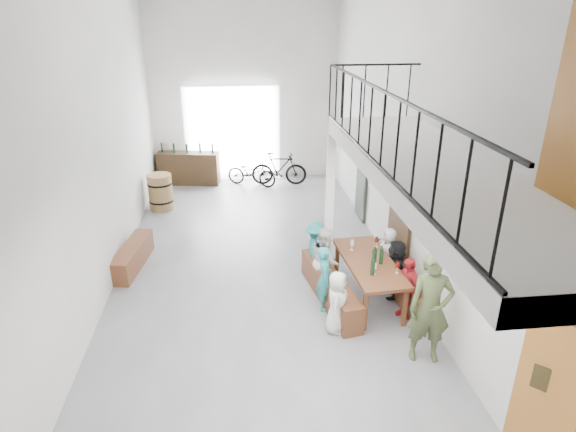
{
  "coord_description": "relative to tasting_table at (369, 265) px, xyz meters",
  "views": [
    {
      "loc": [
        -0.36,
        -8.38,
        4.76
      ],
      "look_at": [
        0.54,
        -0.5,
        1.4
      ],
      "focal_mm": 30.0,
      "sensor_mm": 36.0,
      "label": 1
    }
  ],
  "objects": [
    {
      "name": "floor",
      "position": [
        -1.88,
        1.22,
        -0.71
      ],
      "size": [
        12.0,
        12.0,
        0.0
      ],
      "primitive_type": "plane",
      "color": "slate",
      "rests_on": "ground"
    },
    {
      "name": "room_walls",
      "position": [
        -1.88,
        1.22,
        2.85
      ],
      "size": [
        12.0,
        12.0,
        12.0
      ],
      "color": "white",
      "rests_on": "ground"
    },
    {
      "name": "gateway_portal",
      "position": [
        -2.28,
        7.16,
        0.69
      ],
      "size": [
        2.8,
        0.08,
        2.8
      ],
      "primitive_type": "cube",
      "color": "white",
      "rests_on": "ground"
    },
    {
      "name": "right_wall_decor",
      "position": [
        0.82,
        -0.65,
        1.04
      ],
      "size": [
        0.07,
        8.28,
        5.07
      ],
      "color": "#93561B",
      "rests_on": "ground"
    },
    {
      "name": "balcony",
      "position": [
        0.1,
        -1.91,
        2.26
      ],
      "size": [
        1.52,
        5.62,
        4.0
      ],
      "color": "white",
      "rests_on": "ground"
    },
    {
      "name": "tasting_table",
      "position": [
        0.0,
        0.0,
        0.0
      ],
      "size": [
        0.92,
        2.0,
        0.79
      ],
      "rotation": [
        0.0,
        0.0,
        0.06
      ],
      "color": "brown",
      "rests_on": "ground"
    },
    {
      "name": "bench_inner",
      "position": [
        -0.67,
        0.05,
        -0.45
      ],
      "size": [
        0.71,
        2.24,
        0.51
      ],
      "primitive_type": "cube",
      "rotation": [
        0.0,
        0.0,
        0.16
      ],
      "color": "brown",
      "rests_on": "ground"
    },
    {
      "name": "bench_wall",
      "position": [
        0.64,
        0.09,
        -0.44
      ],
      "size": [
        0.43,
        2.31,
        0.53
      ],
      "primitive_type": "cube",
      "rotation": [
        0.0,
        0.0,
        0.06
      ],
      "color": "brown",
      "rests_on": "ground"
    },
    {
      "name": "tableware",
      "position": [
        0.06,
        -0.13,
        0.23
      ],
      "size": [
        0.62,
        1.05,
        0.35
      ],
      "color": "black",
      "rests_on": "tasting_table"
    },
    {
      "name": "side_bench",
      "position": [
        -4.38,
        1.75,
        -0.47
      ],
      "size": [
        0.6,
        1.68,
        0.46
      ],
      "primitive_type": "cube",
      "rotation": [
        0.0,
        0.0,
        -0.15
      ],
      "color": "brown",
      "rests_on": "ground"
    },
    {
      "name": "oak_barrel",
      "position": [
        -4.2,
        4.89,
        -0.24
      ],
      "size": [
        0.63,
        0.63,
        0.93
      ],
      "color": "olive",
      "rests_on": "ground"
    },
    {
      "name": "serving_counter",
      "position": [
        -3.63,
        6.87,
        -0.23
      ],
      "size": [
        1.86,
        0.77,
        0.95
      ],
      "primitive_type": "cube",
      "rotation": [
        0.0,
        0.0,
        -0.15
      ],
      "color": "#3B2714",
      "rests_on": "ground"
    },
    {
      "name": "counter_bottles",
      "position": [
        -3.63,
        6.87,
        0.39
      ],
      "size": [
        1.54,
        0.33,
        0.28
      ],
      "color": "black",
      "rests_on": "serving_counter"
    },
    {
      "name": "guest_left_a",
      "position": [
        -0.74,
        -0.82,
        -0.18
      ],
      "size": [
        0.5,
        0.6,
        1.06
      ],
      "primitive_type": "imported",
      "rotation": [
        0.0,
        0.0,
        1.22
      ],
      "color": "white",
      "rests_on": "ground"
    },
    {
      "name": "guest_left_b",
      "position": [
        -0.81,
        -0.15,
        -0.12
      ],
      "size": [
        0.34,
        0.46,
        1.18
      ],
      "primitive_type": "imported",
      "rotation": [
        0.0,
        0.0,
        1.44
      ],
      "color": "teal",
      "rests_on": "ground"
    },
    {
      "name": "guest_left_c",
      "position": [
        -0.7,
        0.41,
        -0.07
      ],
      "size": [
        0.48,
        0.62,
        1.26
      ],
      "primitive_type": "imported",
      "rotation": [
        0.0,
        0.0,
        1.58
      ],
      "color": "white",
      "rests_on": "ground"
    },
    {
      "name": "guest_left_d",
      "position": [
        -0.78,
        0.96,
        -0.14
      ],
      "size": [
        0.53,
        0.79,
        1.13
      ],
      "primitive_type": "imported",
      "rotation": [
        0.0,
        0.0,
        1.41
      ],
      "color": "teal",
      "rests_on": "ground"
    },
    {
      "name": "guest_right_a",
      "position": [
        0.51,
        -0.56,
        -0.15
      ],
      "size": [
        0.45,
        0.7,
        1.11
      ],
      "primitive_type": "imported",
      "rotation": [
        0.0,
        0.0,
        -1.26
      ],
      "color": "red",
      "rests_on": "ground"
    },
    {
      "name": "guest_right_b",
      "position": [
        0.52,
        0.1,
        -0.16
      ],
      "size": [
        0.7,
        1.06,
        1.1
      ],
      "primitive_type": "imported",
      "rotation": [
        0.0,
        0.0,
        -1.98
      ],
      "color": "black",
      "rests_on": "ground"
    },
    {
      "name": "guest_right_c",
      "position": [
        0.6,
        0.77,
        -0.19
      ],
      "size": [
        0.38,
        0.54,
        1.03
      ],
      "primitive_type": "imported",
      "rotation": [
        0.0,
        0.0,
        -1.68
      ],
      "color": "white",
      "rests_on": "ground"
    },
    {
      "name": "host_standing",
      "position": [
        0.44,
        -1.62,
        0.16
      ],
      "size": [
        0.69,
        0.52,
        1.73
      ],
      "primitive_type": "imported",
      "rotation": [
        0.0,
        0.0,
        -0.17
      ],
      "color": "#45502D",
      "rests_on": "ground"
    },
    {
      "name": "potted_plant",
      "position": [
        0.57,
        1.72,
        -0.5
      ],
      "size": [
        0.47,
        0.44,
        0.41
      ],
      "primitive_type": "imported",
      "rotation": [
        0.0,
        0.0,
        0.41
      ],
      "color": "#154D1A",
      "rests_on": "ground"
    },
    {
      "name": "bicycle_near",
      "position": [
        -1.78,
        6.46,
        -0.31
      ],
      "size": [
        1.6,
        1.13,
        0.8
      ],
      "primitive_type": "imported",
      "rotation": [
        0.0,
        0.0,
        1.13
      ],
      "color": "black",
      "rests_on": "ground"
    },
    {
      "name": "bicycle_far",
      "position": [
        -0.95,
        6.45,
        -0.22
      ],
      "size": [
        1.68,
        0.67,
        0.98
      ],
      "primitive_type": "imported",
      "rotation": [
        0.0,
        0.0,
        1.44
      ],
      "color": "black",
      "rests_on": "ground"
    }
  ]
}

